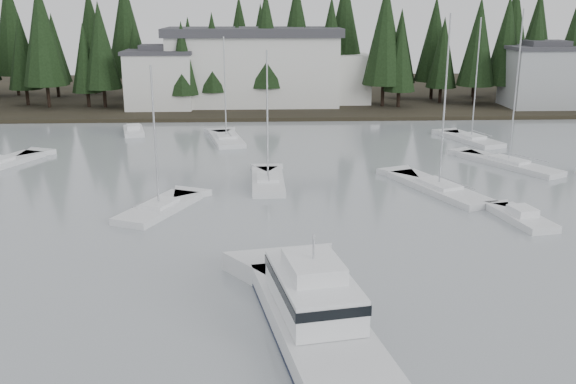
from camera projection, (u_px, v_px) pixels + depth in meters
name	position (u px, v px, depth m)	size (l,w,h in m)	color
far_shore_land	(284.00, 94.00, 108.73)	(240.00, 54.00, 1.00)	black
conifer_treeline	(287.00, 103.00, 98.18)	(200.00, 22.00, 20.00)	black
house_west	(160.00, 78.00, 89.41)	(9.54, 7.42, 8.75)	silver
house_east_a	(543.00, 75.00, 90.64)	(10.60, 8.48, 9.25)	#999EA0
harbor_inn	(267.00, 67.00, 92.93)	(29.50, 11.50, 10.90)	silver
cabin_cruiser_center	(315.00, 317.00, 29.27)	(6.11, 13.09, 5.41)	silver
sailboat_1	(268.00, 184.00, 53.89)	(2.73, 8.50, 11.63)	silver
sailboat_2	(508.00, 165.00, 59.94)	(7.40, 10.56, 14.75)	silver
sailboat_3	(159.00, 210.00, 46.84)	(5.83, 8.43, 11.09)	silver
sailboat_4	(439.00, 190.00, 51.89)	(6.65, 11.14, 14.47)	silver
sailboat_8	(226.00, 141.00, 70.96)	(4.61, 9.03, 11.83)	silver
sailboat_9	(471.00, 141.00, 70.78)	(5.29, 8.96, 13.81)	silver
runabout_1	(522.00, 219.00, 44.65)	(3.27, 6.08, 1.42)	silver
runabout_3	(134.00, 132.00, 75.21)	(3.43, 6.04, 1.42)	silver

